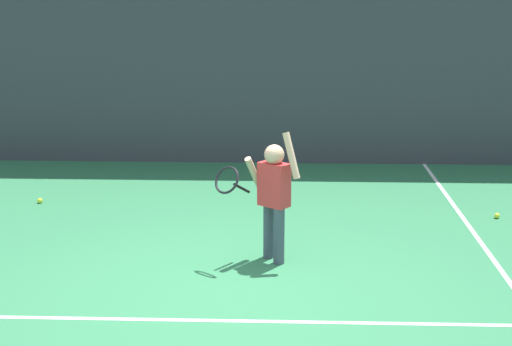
# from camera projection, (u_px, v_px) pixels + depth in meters

# --- Properties ---
(ground_plane) EXTENTS (20.00, 20.00, 0.00)m
(ground_plane) POSITION_uv_depth(u_px,v_px,m) (232.00, 287.00, 7.08)
(ground_plane) COLOR #2D7247
(court_line_baseline) EXTENTS (9.00, 0.05, 0.00)m
(court_line_baseline) POSITION_uv_depth(u_px,v_px,m) (226.00, 321.00, 6.39)
(court_line_baseline) COLOR white
(court_line_baseline) RESTS_ON ground
(court_line_sideline) EXTENTS (0.05, 9.00, 0.00)m
(court_line_sideline) POSITION_uv_depth(u_px,v_px,m) (488.00, 252.00, 7.95)
(court_line_sideline) COLOR white
(court_line_sideline) RESTS_ON ground
(back_fence_windscreen) EXTENTS (11.93, 0.08, 3.74)m
(back_fence_windscreen) POSITION_uv_depth(u_px,v_px,m) (253.00, 40.00, 11.27)
(back_fence_windscreen) COLOR #383D42
(back_fence_windscreen) RESTS_ON ground
(fence_post_1) EXTENTS (0.09, 0.09, 3.89)m
(fence_post_1) POSITION_uv_depth(u_px,v_px,m) (124.00, 34.00, 11.38)
(fence_post_1) COLOR slate
(fence_post_1) RESTS_ON ground
(fence_post_2) EXTENTS (0.09, 0.09, 3.89)m
(fence_post_2) POSITION_uv_depth(u_px,v_px,m) (384.00, 35.00, 11.24)
(fence_post_2) COLOR slate
(fence_post_2) RESTS_ON ground
(tennis_player) EXTENTS (0.89, 0.51, 1.35)m
(tennis_player) POSITION_uv_depth(u_px,v_px,m) (272.00, 192.00, 7.55)
(tennis_player) COLOR #3F4C59
(tennis_player) RESTS_ON ground
(tennis_ball_0) EXTENTS (0.07, 0.07, 0.07)m
(tennis_ball_0) POSITION_uv_depth(u_px,v_px,m) (40.00, 201.00, 9.65)
(tennis_ball_0) COLOR #CCE033
(tennis_ball_0) RESTS_ON ground
(tennis_ball_2) EXTENTS (0.07, 0.07, 0.07)m
(tennis_ball_2) POSITION_uv_depth(u_px,v_px,m) (497.00, 216.00, 9.05)
(tennis_ball_2) COLOR #CCE033
(tennis_ball_2) RESTS_ON ground
(tennis_ball_3) EXTENTS (0.07, 0.07, 0.07)m
(tennis_ball_3) POSITION_uv_depth(u_px,v_px,m) (288.00, 192.00, 10.03)
(tennis_ball_3) COLOR #CCE033
(tennis_ball_3) RESTS_ON ground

